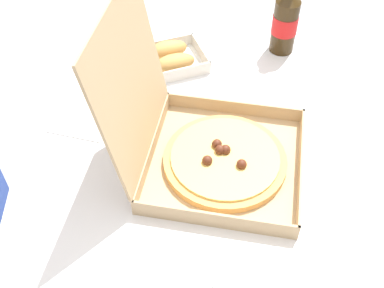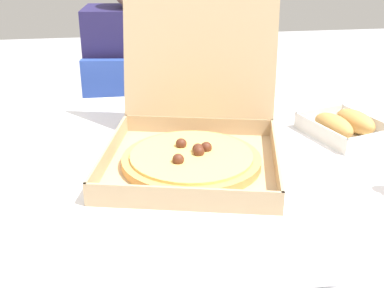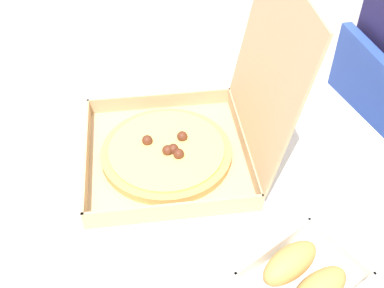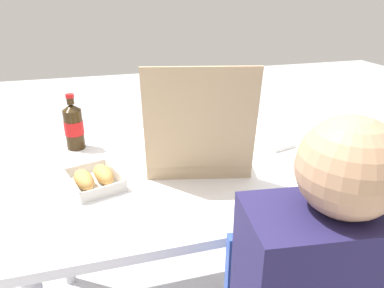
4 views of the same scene
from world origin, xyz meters
TOP-DOWN VIEW (x-y plane):
  - ground_plane at (0.00, 0.00)m, footprint 10.00×10.00m
  - dining_table at (0.00, 0.00)m, footprint 1.11×0.86m
  - pizza_box_open at (-0.07, -0.02)m, footprint 0.44×0.49m
  - bread_side_box at (0.31, 0.05)m, footprint 0.20×0.23m
  - cola_bottle at (0.37, -0.28)m, footprint 0.07×0.07m
  - paper_menu at (0.13, 0.28)m, footprint 0.25×0.21m

SIDE VIEW (x-z plane):
  - ground_plane at x=0.00m, z-range 0.00..0.00m
  - dining_table at x=0.00m, z-range 0.28..1.04m
  - paper_menu at x=0.13m, z-range 0.75..0.75m
  - bread_side_box at x=0.31m, z-range 0.75..0.80m
  - pizza_box_open at x=-0.07m, z-range 0.61..1.00m
  - cola_bottle at x=0.37m, z-range 0.73..0.96m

